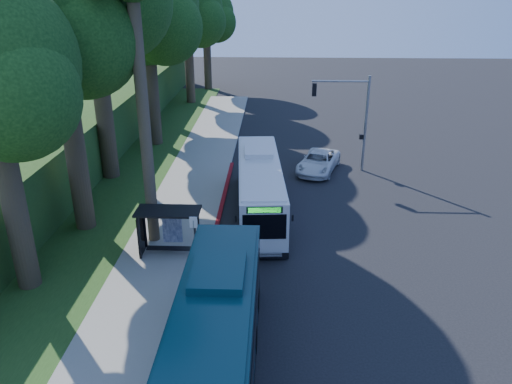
{
  "coord_description": "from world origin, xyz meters",
  "views": [
    {
      "loc": [
        -1.77,
        -25.25,
        13.02
      ],
      "look_at": [
        -2.77,
        1.0,
        1.91
      ],
      "focal_mm": 35.0,
      "sensor_mm": 36.0,
      "label": 1
    }
  ],
  "objects_px": {
    "bus_shelter": "(164,222)",
    "white_bus": "(260,186)",
    "pickup": "(318,162)",
    "teal_bus": "(213,350)"
  },
  "relations": [
    {
      "from": "bus_shelter",
      "to": "pickup",
      "type": "relative_size",
      "value": 0.61
    },
    {
      "from": "teal_bus",
      "to": "pickup",
      "type": "distance_m",
      "value": 22.55
    },
    {
      "from": "teal_bus",
      "to": "pickup",
      "type": "xyz_separation_m",
      "value": [
        5.2,
        21.92,
        -1.11
      ]
    },
    {
      "from": "teal_bus",
      "to": "white_bus",
      "type": "bearing_deg",
      "value": 85.91
    },
    {
      "from": "pickup",
      "to": "bus_shelter",
      "type": "bearing_deg",
      "value": -106.94
    },
    {
      "from": "bus_shelter",
      "to": "teal_bus",
      "type": "height_order",
      "value": "teal_bus"
    },
    {
      "from": "bus_shelter",
      "to": "white_bus",
      "type": "xyz_separation_m",
      "value": [
        4.65,
        5.32,
        -0.12
      ]
    },
    {
      "from": "bus_shelter",
      "to": "pickup",
      "type": "height_order",
      "value": "bus_shelter"
    },
    {
      "from": "bus_shelter",
      "to": "pickup",
      "type": "distance_m",
      "value": 15.36
    },
    {
      "from": "bus_shelter",
      "to": "white_bus",
      "type": "relative_size",
      "value": 0.27
    }
  ]
}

